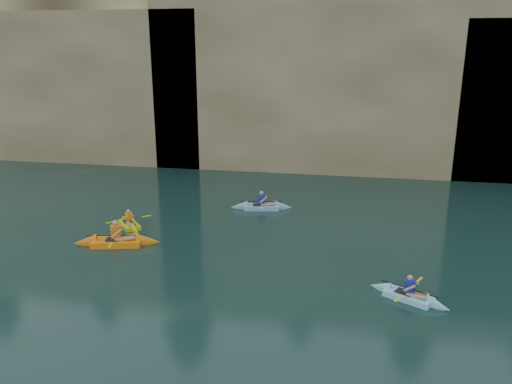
# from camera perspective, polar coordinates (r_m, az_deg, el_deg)

# --- Properties ---
(cliff) EXTENTS (70.00, 16.00, 12.00)m
(cliff) POSITION_cam_1_polar(r_m,az_deg,el_deg) (39.92, 6.93, 13.44)
(cliff) COLOR tan
(cliff) RESTS_ON ground
(cliff_slab_west) EXTENTS (26.00, 2.40, 10.56)m
(cliff_slab_west) POSITION_cam_1_polar(r_m,az_deg,el_deg) (39.66, -24.82, 11.03)
(cliff_slab_west) COLOR tan
(cliff_slab_west) RESTS_ON ground
(cliff_slab_center) EXTENTS (24.00, 2.40, 11.40)m
(cliff_slab_center) POSITION_cam_1_polar(r_m,az_deg,el_deg) (32.46, 9.57, 12.17)
(cliff_slab_center) COLOR tan
(cliff_slab_center) RESTS_ON ground
(sea_cave_west) EXTENTS (4.50, 1.00, 4.00)m
(sea_cave_west) POSITION_cam_1_polar(r_m,az_deg,el_deg) (38.37, -22.33, 6.22)
(sea_cave_west) COLOR black
(sea_cave_west) RESTS_ON ground
(sea_cave_center) EXTENTS (3.50, 1.00, 3.20)m
(sea_cave_center) POSITION_cam_1_polar(r_m,az_deg,el_deg) (33.05, -1.29, 5.28)
(sea_cave_center) COLOR black
(sea_cave_center) RESTS_ON ground
(sea_cave_east) EXTENTS (5.00, 1.00, 4.50)m
(sea_cave_east) POSITION_cam_1_polar(r_m,az_deg,el_deg) (33.04, 23.30, 5.10)
(sea_cave_east) COLOR black
(sea_cave_east) RESTS_ON ground
(kayaker_orange) EXTENTS (3.63, 2.58, 1.35)m
(kayaker_orange) POSITION_cam_1_polar(r_m,az_deg,el_deg) (21.52, -15.63, -5.47)
(kayaker_orange) COLOR orange
(kayaker_orange) RESTS_ON ground
(kayaker_ltblue_near) EXTENTS (2.69, 1.91, 1.07)m
(kayaker_ltblue_near) POSITION_cam_1_polar(r_m,az_deg,el_deg) (17.31, 17.03, -11.25)
(kayaker_ltblue_near) COLOR #93D1F6
(kayaker_ltblue_near) RESTS_ON ground
(kayaker_yellow) EXTENTS (2.16, 2.32, 1.04)m
(kayaker_yellow) POSITION_cam_1_polar(r_m,az_deg,el_deg) (23.52, -14.28, -3.58)
(kayaker_yellow) COLOR yellow
(kayaker_yellow) RESTS_ON ground
(kayaker_ltblue_mid) EXTENTS (3.17, 2.31, 1.18)m
(kayaker_ltblue_mid) POSITION_cam_1_polar(r_m,az_deg,el_deg) (25.23, 0.61, -1.65)
(kayaker_ltblue_mid) COLOR #7EA7D3
(kayaker_ltblue_mid) RESTS_ON ground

